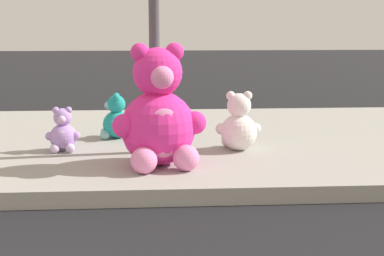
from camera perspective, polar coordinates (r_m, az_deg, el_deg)
The scene contains 5 objects.
sidewalk at distance 6.95m, azimuth -11.95°, elevation -1.61°, with size 28.00×4.40×0.15m, color #9E9B93.
plush_pink_large at distance 5.42m, azimuth -3.32°, elevation 1.05°, with size 0.89×0.81×1.16m.
plush_teal at distance 6.82m, azimuth -7.64°, elevation 0.76°, with size 0.36×0.41×0.53m.
plush_white at distance 6.15m, azimuth 4.65°, elevation 0.16°, with size 0.49×0.43×0.64m.
plush_lavender at distance 6.23m, azimuth -12.69°, elevation -0.53°, with size 0.37×0.32×0.47m.
Camera 1 is at (0.98, -1.53, 1.50)m, focal length 53.68 mm.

